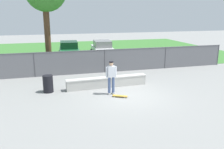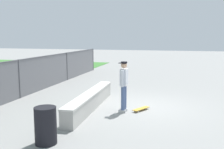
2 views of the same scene
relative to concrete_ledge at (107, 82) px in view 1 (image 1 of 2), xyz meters
The scene contains 9 objects.
ground_plane 2.00m from the concrete_ledge, 67.52° to the right, with size 80.00×80.00×0.00m, color gray.
grass_strip 13.91m from the concrete_ledge, 86.88° to the left, with size 31.91×20.00×0.02m, color #3D7A33.
concrete_ledge is the anchor object (origin of this frame).
skateboarder 1.50m from the concrete_ledge, 94.56° to the right, with size 0.60×0.31×1.84m.
skateboard 1.93m from the concrete_ledge, 83.76° to the right, with size 0.80×0.57×0.09m.
chainlink_fence 3.72m from the concrete_ledge, 78.07° to the left, with size 19.98×0.07×1.73m.
car_green 10.22m from the concrete_ledge, 96.82° to the left, with size 2.24×4.32×1.66m.
car_white 10.19m from the concrete_ledge, 78.22° to the left, with size 2.24×4.32×1.66m.
trash_bin 3.41m from the concrete_ledge, behind, with size 0.56×0.56×0.97m, color black.
Camera 1 is at (-4.15, -11.32, 4.32)m, focal length 37.96 mm.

